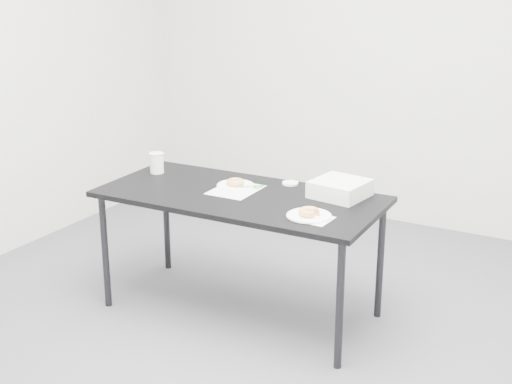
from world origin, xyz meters
The scene contains 14 objects.
floor centered at (0.00, 0.00, 0.00)m, with size 4.00×4.00×0.00m, color #4E4E53.
wall_back centered at (0.00, 2.00, 1.35)m, with size 4.00×0.02×2.70m, color silver.
table centered at (-0.20, 0.16, 0.64)m, with size 1.53×0.74×0.69m.
scorecard centered at (-0.25, 0.21, 0.69)m, with size 0.23×0.29×0.00m, color white.
logo_patch centered at (-0.18, 0.30, 0.69)m, with size 0.05×0.05×0.00m, color green.
pen centered at (-0.20, 0.29, 0.70)m, with size 0.01×0.01×0.13m, color #0D964D.
napkin centered at (0.32, 0.00, 0.69)m, with size 0.15×0.15×0.00m, color white.
plate_near centered at (0.28, 0.02, 0.69)m, with size 0.22×0.22×0.01m, color white.
donut_near centered at (0.28, 0.02, 0.72)m, with size 0.10×0.10×0.03m, color #DC9445.
plate_far centered at (-0.29, 0.28, 0.69)m, with size 0.21×0.21×0.01m, color white.
donut_far centered at (-0.29, 0.28, 0.71)m, with size 0.10×0.10×0.03m, color #DC9445.
coffee_cup centered at (-0.83, 0.27, 0.75)m, with size 0.08×0.08×0.12m, color white.
cup_lid centered at (-0.04, 0.45, 0.70)m, with size 0.09×0.09×0.01m, color white.
bakery_box centered at (0.28, 0.38, 0.73)m, with size 0.26×0.26×0.09m, color white.
Camera 1 is at (1.63, -2.95, 1.87)m, focal length 50.00 mm.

